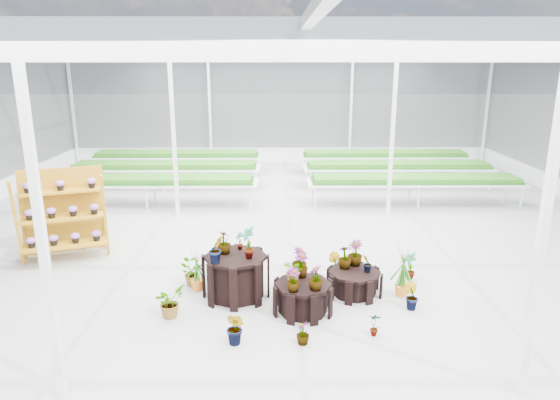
{
  "coord_description": "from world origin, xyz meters",
  "views": [
    {
      "loc": [
        -0.2,
        -9.63,
        4.2
      ],
      "look_at": [
        -0.11,
        0.85,
        1.3
      ],
      "focal_mm": 32.0,
      "sensor_mm": 36.0,
      "label": 1
    }
  ],
  "objects_px": {
    "plinth_mid": "(303,298)",
    "bird_table": "(38,215)",
    "plinth_low": "(354,282)",
    "plinth_tall": "(236,276)",
    "shelf_rack": "(63,215)"
  },
  "relations": [
    {
      "from": "plinth_mid",
      "to": "plinth_low",
      "type": "relative_size",
      "value": 1.02
    },
    {
      "from": "plinth_tall",
      "to": "shelf_rack",
      "type": "relative_size",
      "value": 0.61
    },
    {
      "from": "plinth_mid",
      "to": "shelf_rack",
      "type": "height_order",
      "value": "shelf_rack"
    },
    {
      "from": "plinth_tall",
      "to": "shelf_rack",
      "type": "xyz_separation_m",
      "value": [
        -3.93,
        2.01,
        0.57
      ]
    },
    {
      "from": "plinth_low",
      "to": "bird_table",
      "type": "relative_size",
      "value": 0.61
    },
    {
      "from": "plinth_mid",
      "to": "bird_table",
      "type": "height_order",
      "value": "bird_table"
    },
    {
      "from": "plinth_mid",
      "to": "shelf_rack",
      "type": "distance_m",
      "value": 5.8
    },
    {
      "from": "shelf_rack",
      "to": "plinth_mid",
      "type": "bearing_deg",
      "value": -46.13
    },
    {
      "from": "plinth_tall",
      "to": "plinth_mid",
      "type": "height_order",
      "value": "plinth_tall"
    },
    {
      "from": "plinth_low",
      "to": "shelf_rack",
      "type": "xyz_separation_m",
      "value": [
        -6.13,
        1.91,
        0.75
      ]
    },
    {
      "from": "plinth_mid",
      "to": "shelf_rack",
      "type": "xyz_separation_m",
      "value": [
        -5.13,
        2.61,
        0.7
      ]
    },
    {
      "from": "bird_table",
      "to": "plinth_mid",
      "type": "bearing_deg",
      "value": -31.38
    },
    {
      "from": "plinth_low",
      "to": "plinth_tall",
      "type": "bearing_deg",
      "value": -177.4
    },
    {
      "from": "plinth_tall",
      "to": "plinth_low",
      "type": "relative_size",
      "value": 1.19
    },
    {
      "from": "plinth_low",
      "to": "plinth_mid",
      "type": "bearing_deg",
      "value": -145.01
    }
  ]
}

